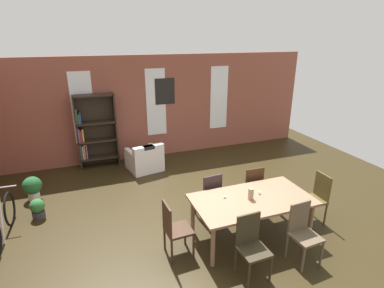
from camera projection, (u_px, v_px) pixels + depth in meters
ground_plane at (205, 222)px, 5.67m from camera, size 10.77×10.77×0.00m
back_wall_brick at (156, 107)px, 8.43m from camera, size 9.28×0.12×2.86m
window_pane_0 at (83, 108)px, 7.69m from camera, size 0.55×0.02×1.86m
window_pane_1 at (156, 103)px, 8.32m from camera, size 0.55×0.02×1.86m
window_pane_2 at (219, 98)px, 8.95m from camera, size 0.55×0.02×1.86m
dining_table at (252, 202)px, 5.04m from camera, size 2.02×1.07×0.75m
vase_on_table at (251, 194)px, 4.97m from camera, size 0.09×0.09×0.20m
tealight_candle_0 at (225, 197)px, 5.03m from camera, size 0.04×0.04×0.03m
tealight_candle_1 at (259, 193)px, 5.15m from camera, size 0.04×0.04×0.05m
dining_chair_near_left at (251, 244)px, 4.28m from camera, size 0.41×0.41×0.95m
dining_chair_far_left at (210, 194)px, 5.63m from camera, size 0.43×0.43×0.95m
dining_chair_far_right at (251, 186)px, 5.92m from camera, size 0.42×0.42×0.95m
dining_chair_head_left at (174, 228)px, 4.65m from camera, size 0.42×0.42×0.95m
dining_chair_near_right at (303, 231)px, 4.57m from camera, size 0.42×0.42×0.95m
dining_chair_head_right at (316, 197)px, 5.55m from camera, size 0.40×0.40×0.95m
bookshelf_tall at (94, 131)px, 7.80m from camera, size 1.02×0.33×1.94m
armchair_white at (145, 160)px, 7.80m from camera, size 0.94×0.94×0.75m
bicycle_second at (2, 223)px, 5.08m from camera, size 0.44×1.64×0.88m
potted_plant_by_shelf at (38, 208)px, 5.73m from camera, size 0.27×0.27×0.40m
potted_plant_corner at (32, 187)px, 6.34m from camera, size 0.39×0.39×0.53m
framed_picture at (165, 91)px, 8.30m from camera, size 0.56×0.03×0.72m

